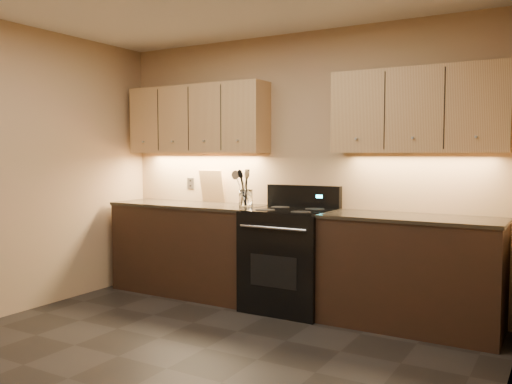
% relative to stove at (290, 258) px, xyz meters
% --- Properties ---
extents(floor, '(4.00, 4.00, 0.00)m').
position_rel_stove_xyz_m(floor, '(-0.08, -1.68, -0.48)').
color(floor, black).
rests_on(floor, ground).
extents(wall_back, '(4.00, 0.04, 2.60)m').
position_rel_stove_xyz_m(wall_back, '(-0.08, 0.32, 0.82)').
color(wall_back, '#9F895D').
rests_on(wall_back, ground).
extents(wall_right, '(0.04, 4.00, 2.60)m').
position_rel_stove_xyz_m(wall_right, '(1.92, -1.68, 0.82)').
color(wall_right, '#9F895D').
rests_on(wall_right, ground).
extents(counter_left, '(1.62, 0.62, 0.93)m').
position_rel_stove_xyz_m(counter_left, '(-1.18, 0.02, -0.01)').
color(counter_left, black).
rests_on(counter_left, ground).
extents(counter_right, '(1.46, 0.62, 0.93)m').
position_rel_stove_xyz_m(counter_right, '(1.10, 0.02, -0.01)').
color(counter_right, black).
rests_on(counter_right, ground).
extents(stove, '(0.76, 0.68, 1.14)m').
position_rel_stove_xyz_m(stove, '(0.00, 0.00, 0.00)').
color(stove, black).
rests_on(stove, ground).
extents(upper_cab_left, '(1.60, 0.30, 0.70)m').
position_rel_stove_xyz_m(upper_cab_left, '(-1.18, 0.17, 1.32)').
color(upper_cab_left, tan).
rests_on(upper_cab_left, wall_back).
extents(upper_cab_right, '(1.44, 0.30, 0.70)m').
position_rel_stove_xyz_m(upper_cab_right, '(1.10, 0.17, 1.32)').
color(upper_cab_right, tan).
rests_on(upper_cab_right, wall_back).
extents(outlet_plate, '(0.08, 0.01, 0.12)m').
position_rel_stove_xyz_m(outlet_plate, '(-1.38, 0.31, 0.64)').
color(outlet_plate, '#B2B5BA').
rests_on(outlet_plate, wall_back).
extents(utensil_crock, '(0.13, 0.13, 0.17)m').
position_rel_stove_xyz_m(utensil_crock, '(-0.50, 0.03, 0.53)').
color(utensil_crock, white).
rests_on(utensil_crock, counter_left).
extents(cutting_board, '(0.28, 0.11, 0.34)m').
position_rel_stove_xyz_m(cutting_board, '(-1.06, 0.27, 0.62)').
color(cutting_board, tan).
rests_on(cutting_board, counter_left).
extents(wooden_spoon, '(0.12, 0.08, 0.34)m').
position_rel_stove_xyz_m(wooden_spoon, '(-0.54, 0.03, 0.63)').
color(wooden_spoon, tan).
rests_on(wooden_spoon, utensil_crock).
extents(black_spoon, '(0.07, 0.18, 0.36)m').
position_rel_stove_xyz_m(black_spoon, '(-0.51, 0.05, 0.64)').
color(black_spoon, black).
rests_on(black_spoon, utensil_crock).
extents(black_turner, '(0.10, 0.14, 0.37)m').
position_rel_stove_xyz_m(black_turner, '(-0.49, 0.01, 0.65)').
color(black_turner, black).
rests_on(black_turner, utensil_crock).
extents(steel_spatula, '(0.19, 0.12, 0.36)m').
position_rel_stove_xyz_m(steel_spatula, '(-0.46, 0.03, 0.64)').
color(steel_spatula, silver).
rests_on(steel_spatula, utensil_crock).
extents(steel_skimmer, '(0.25, 0.12, 0.36)m').
position_rel_stove_xyz_m(steel_skimmer, '(-0.47, 0.02, 0.64)').
color(steel_skimmer, silver).
rests_on(steel_skimmer, utensil_crock).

